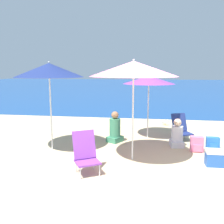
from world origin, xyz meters
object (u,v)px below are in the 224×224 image
backpack_blue (213,143)px  seagull (165,122)px  beach_chair_navy (181,127)px  beach_chair_purple (86,152)px  person_seated_near (177,135)px  beach_umbrella_purple (149,80)px  beach_umbrella_navy (49,70)px  cooler_box (216,158)px  beach_umbrella_pink (134,69)px  person_seated_far (115,129)px  backpack_pink (197,144)px

backpack_blue → seagull: 2.91m
beach_chair_navy → beach_chair_purple: beach_chair_purple is taller
beach_chair_navy → seagull: 1.93m
person_seated_near → beach_chair_navy: bearing=70.5°
beach_umbrella_purple → backpack_blue: (1.77, -0.87, -1.66)m
person_seated_near → backpack_blue: size_ratio=2.36×
beach_umbrella_navy → beach_chair_purple: (1.28, -1.33, -1.68)m
beach_umbrella_purple → cooler_box: bearing=-54.5°
beach_umbrella_pink → person_seated_far: size_ratio=2.59×
cooler_box → seagull: (-0.89, 3.97, -0.05)m
backpack_blue → seagull: size_ratio=1.25×
beach_umbrella_navy → seagull: beach_umbrella_navy is taller
backpack_pink → beach_umbrella_navy: bearing=-174.2°
person_seated_near → beach_umbrella_pink: bearing=-139.1°
beach_umbrella_purple → beach_chair_navy: 1.76m
beach_umbrella_navy → backpack_pink: 4.30m
beach_chair_purple → seagull: size_ratio=3.21×
cooler_box → seagull: cooler_box is taller
person_seated_far → cooler_box: (2.50, -1.53, -0.19)m
beach_chair_purple → seagull: beach_chair_purple is taller
beach_chair_purple → backpack_blue: size_ratio=2.58×
beach_umbrella_pink → beach_chair_navy: (1.35, 1.96, -1.78)m
backpack_blue → beach_umbrella_pink: bearing=-151.3°
beach_umbrella_pink → beach_chair_navy: size_ratio=3.02×
beach_umbrella_navy → beach_chair_purple: 2.50m
beach_chair_purple → seagull: 5.11m
backpack_blue → beach_chair_purple: bearing=-146.1°
beach_umbrella_purple → beach_umbrella_pink: (-0.34, -2.03, 0.34)m
person_seated_far → beach_chair_navy: bearing=46.0°
beach_chair_navy → cooler_box: bearing=-100.0°
backpack_pink → backpack_blue: 0.58m
beach_umbrella_purple → backpack_pink: (1.29, -1.20, -1.61)m
person_seated_near → seagull: size_ratio=2.95×
beach_chair_purple → person_seated_far: size_ratio=0.94×
beach_umbrella_navy → person_seated_near: 3.88m
beach_umbrella_pink → cooler_box: size_ratio=5.21×
beach_umbrella_purple → backpack_blue: size_ratio=5.90×
beach_chair_purple → cooler_box: size_ratio=1.90×
beach_chair_purple → person_seated_near: 2.95m
backpack_blue → person_seated_far: bearing=174.9°
person_seated_far → backpack_blue: person_seated_far is taller
beach_umbrella_purple → cooler_box: (1.54, -2.16, -1.62)m
beach_umbrella_purple → beach_chair_purple: 3.46m
beach_umbrella_purple → backpack_blue: beach_umbrella_purple is taller
beach_umbrella_navy → beach_umbrella_pink: beach_umbrella_pink is taller
beach_chair_navy → beach_chair_purple: size_ratio=0.91×
beach_chair_navy → person_seated_near: size_ratio=0.99×
beach_chair_purple → seagull: bearing=37.4°
seagull → backpack_blue: bearing=-67.3°
person_seated_near → person_seated_far: bearing=168.4°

